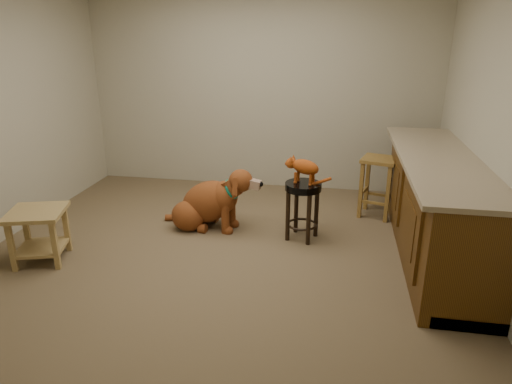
% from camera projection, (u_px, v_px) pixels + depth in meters
% --- Properties ---
extents(floor, '(4.50, 4.00, 0.01)m').
position_uv_depth(floor, '(225.00, 249.00, 4.42)').
color(floor, brown).
rests_on(floor, ground).
extents(room_shell, '(4.54, 4.04, 2.62)m').
position_uv_depth(room_shell, '(221.00, 71.00, 3.85)').
color(room_shell, '#A39E84').
rests_on(room_shell, ground).
extents(cabinet_run, '(0.70, 2.56, 0.94)m').
position_uv_depth(cabinet_run, '(436.00, 209.00, 4.22)').
color(cabinet_run, '#4E2F0D').
rests_on(cabinet_run, ground).
extents(padded_stool, '(0.38, 0.38, 0.59)m').
position_uv_depth(padded_stool, '(303.00, 199.00, 4.52)').
color(padded_stool, black).
rests_on(padded_stool, ground).
extents(wood_stool, '(0.45, 0.45, 0.68)m').
position_uv_depth(wood_stool, '(377.00, 186.00, 5.11)').
color(wood_stool, brown).
rests_on(wood_stool, ground).
extents(side_table, '(0.59, 0.59, 0.49)m').
position_uv_depth(side_table, '(39.00, 228.00, 4.11)').
color(side_table, olive).
rests_on(side_table, ground).
extents(golden_retriever, '(1.13, 0.60, 0.73)m').
position_uv_depth(golden_retriever, '(209.00, 203.00, 4.84)').
color(golden_retriever, brown).
rests_on(golden_retriever, ground).
extents(tabby_kitten, '(0.47, 0.21, 0.29)m').
position_uv_depth(tabby_kitten, '(303.00, 167.00, 4.42)').
color(tabby_kitten, '#89370D').
rests_on(tabby_kitten, padded_stool).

